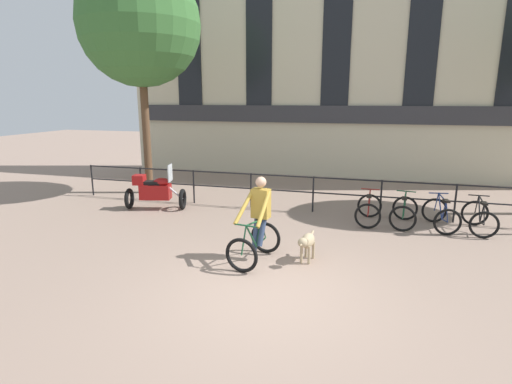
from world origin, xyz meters
The scene contains 11 objects.
ground_plane centered at (0.00, 0.00, 0.00)m, with size 60.00×60.00×0.00m, color gray.
canal_railing centered at (0.00, 5.20, 0.71)m, with size 15.05×0.05×1.05m.
building_facade centered at (0.00, 10.99, 5.11)m, with size 18.00×0.72×10.28m.
cyclist_with_bike centered at (-0.59, 1.34, 0.76)m, with size 0.87×1.27×1.70m.
dog centered at (0.40, 1.50, 0.42)m, with size 0.31×0.88×0.60m.
parked_motorcycle centered at (-4.55, 4.22, 0.56)m, with size 1.82×1.01×1.35m.
parked_bicycle_near_lamp centered at (1.57, 4.54, 0.36)m, with size 0.70×1.13×0.86m.
parked_bicycle_mid_left centered at (2.44, 4.54, 0.36)m, with size 0.80×1.18×0.86m.
parked_bicycle_mid_right centered at (3.32, 4.54, 0.36)m, with size 0.81×1.19×0.86m.
parked_bicycle_far_end centered at (4.20, 4.54, 0.36)m, with size 0.69×1.13×0.86m.
tree_canalside_left centered at (-5.86, 6.10, 5.53)m, with size 3.93×3.93×7.51m.
Camera 1 is at (1.48, -6.02, 3.20)m, focal length 28.00 mm.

